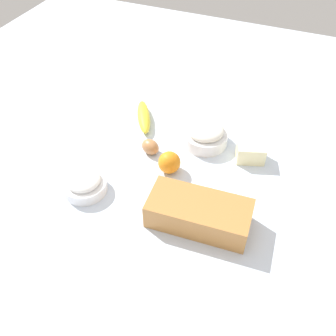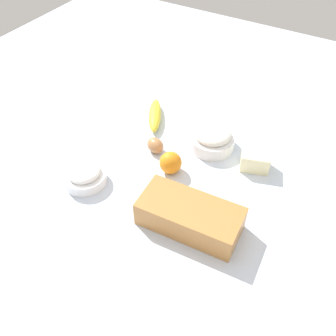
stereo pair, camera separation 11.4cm
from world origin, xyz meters
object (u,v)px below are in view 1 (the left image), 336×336
at_px(loaf_pan, 199,213).
at_px(banana, 144,117).
at_px(sugar_bowl, 84,184).
at_px(orange_fruit, 169,162).
at_px(butter_block, 251,152).
at_px(flour_bowl, 205,135).
at_px(egg_near_butter, 150,147).

height_order(loaf_pan, banana, loaf_pan).
bearing_deg(sugar_bowl, orange_fruit, -139.37).
bearing_deg(loaf_pan, butter_block, -106.86).
distance_m(loaf_pan, butter_block, 0.32).
relative_size(sugar_bowl, orange_fruit, 1.86).
relative_size(flour_bowl, sugar_bowl, 1.15).
bearing_deg(egg_near_butter, orange_fruit, 148.45).
relative_size(loaf_pan, sugar_bowl, 2.18).
distance_m(loaf_pan, orange_fruit, 0.22).
distance_m(flour_bowl, sugar_bowl, 0.44).
height_order(banana, butter_block, butter_block).
relative_size(banana, orange_fruit, 2.68).
height_order(orange_fruit, butter_block, orange_fruit).
relative_size(sugar_bowl, egg_near_butter, 2.03).
height_order(loaf_pan, egg_near_butter, loaf_pan).
bearing_deg(orange_fruit, loaf_pan, 133.90).
bearing_deg(orange_fruit, butter_block, -146.43).
relative_size(sugar_bowl, banana, 0.70).
bearing_deg(loaf_pan, egg_near_butter, -45.11).
xyz_separation_m(orange_fruit, butter_block, (-0.22, -0.15, -0.01)).
distance_m(sugar_bowl, banana, 0.38).
height_order(flour_bowl, egg_near_butter, flour_bowl).
relative_size(loaf_pan, orange_fruit, 4.06).
height_order(banana, orange_fruit, orange_fruit).
height_order(orange_fruit, egg_near_butter, orange_fruit).
bearing_deg(orange_fruit, egg_near_butter, -31.55).
relative_size(loaf_pan, flour_bowl, 1.89).
xyz_separation_m(loaf_pan, flour_bowl, (0.09, -0.33, -0.01)).
distance_m(flour_bowl, orange_fruit, 0.18).
xyz_separation_m(flour_bowl, sugar_bowl, (0.27, 0.35, -0.01)).
bearing_deg(sugar_bowl, loaf_pan, -177.46).
distance_m(banana, orange_fruit, 0.27).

